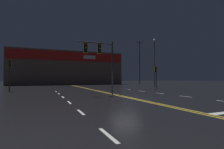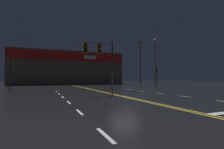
# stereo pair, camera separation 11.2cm
# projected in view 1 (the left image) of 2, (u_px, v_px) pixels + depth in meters

# --- Properties ---
(ground_plane) EXTENTS (200.00, 200.00, 0.00)m
(ground_plane) POSITION_uv_depth(u_px,v_px,m) (125.00, 97.00, 15.08)
(ground_plane) COLOR black
(road_markings) EXTENTS (14.91, 60.00, 0.01)m
(road_markings) POSITION_uv_depth(u_px,v_px,m) (144.00, 98.00, 14.02)
(road_markings) COLOR gold
(road_markings) RESTS_ON ground
(traffic_signal_median) EXTENTS (3.44, 0.36, 5.25)m
(traffic_signal_median) POSITION_uv_depth(u_px,v_px,m) (99.00, 54.00, 16.71)
(traffic_signal_median) COLOR #38383D
(traffic_signal_median) RESTS_ON ground
(traffic_signal_corner_northeast) EXTENTS (0.42, 0.36, 3.60)m
(traffic_signal_corner_northeast) POSITION_uv_depth(u_px,v_px,m) (156.00, 72.00, 28.90)
(traffic_signal_corner_northeast) COLOR #38383D
(traffic_signal_corner_northeast) RESTS_ON ground
(traffic_signal_corner_northwest) EXTENTS (0.42, 0.36, 3.93)m
(traffic_signal_corner_northwest) POSITION_uv_depth(u_px,v_px,m) (10.00, 68.00, 21.36)
(traffic_signal_corner_northwest) COLOR #38383D
(traffic_signal_corner_northwest) RESTS_ON ground
(streetlight_far_median) EXTENTS (0.56, 0.56, 9.62)m
(streetlight_far_median) POSITION_uv_depth(u_px,v_px,m) (154.00, 56.00, 35.28)
(streetlight_far_median) COLOR #59595E
(streetlight_far_median) RESTS_ON ground
(building_backdrop) EXTENTS (28.91, 10.23, 8.77)m
(building_backdrop) POSITION_uv_depth(u_px,v_px,m) (67.00, 69.00, 48.75)
(building_backdrop) COLOR brown
(building_backdrop) RESTS_ON ground
(utility_pole_row) EXTENTS (43.55, 0.26, 12.98)m
(utility_pole_row) POSITION_uv_depth(u_px,v_px,m) (82.00, 62.00, 45.71)
(utility_pole_row) COLOR #4C3828
(utility_pole_row) RESTS_ON ground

